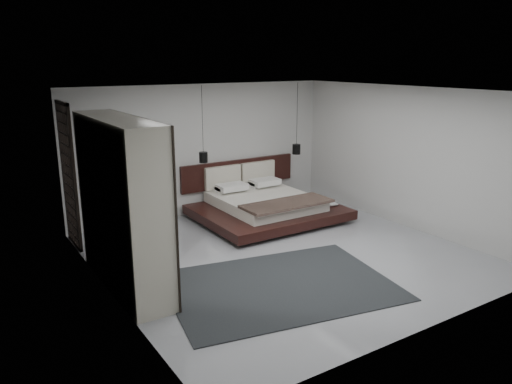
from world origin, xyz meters
TOP-DOWN VIEW (x-y plane):
  - floor at (0.00, 0.00)m, footprint 6.00×6.00m
  - ceiling at (0.00, 0.00)m, footprint 6.00×6.00m
  - wall_back at (0.00, 3.00)m, footprint 6.00×0.00m
  - wall_front at (0.00, -3.00)m, footprint 6.00×0.00m
  - wall_left at (-3.00, 0.00)m, footprint 0.00×6.00m
  - wall_right at (3.00, 0.00)m, footprint 0.00×6.00m
  - lattice_screen at (-2.95, 2.45)m, footprint 0.05×0.90m
  - bed at (0.85, 1.90)m, footprint 2.88×2.43m
  - book_lower at (2.03, 1.24)m, footprint 0.25×0.30m
  - book_upper at (2.01, 1.21)m, footprint 0.25×0.30m
  - pendant_left at (-0.33, 2.37)m, footprint 0.18×0.18m
  - pendant_right at (2.03, 2.37)m, footprint 0.19×0.19m
  - wardrobe at (-2.70, 0.31)m, footprint 0.60×2.56m
  - rug at (-0.79, -1.00)m, footprint 3.68×2.93m

SIDE VIEW (x-z plane):
  - floor at x=0.00m, z-range 0.00..0.00m
  - rug at x=-0.79m, z-range 0.00..0.01m
  - book_lower at x=2.03m, z-range 0.27..0.29m
  - bed at x=0.85m, z-range -0.25..0.84m
  - book_upper at x=2.01m, z-range 0.29..0.31m
  - wardrobe at x=-2.70m, z-range 0.00..2.51m
  - lattice_screen at x=-2.95m, z-range 0.00..2.60m
  - pendant_right at x=2.03m, z-range 0.52..2.12m
  - pendant_left at x=-0.33m, z-range 0.61..2.15m
  - wall_back at x=0.00m, z-range -1.60..4.40m
  - wall_front at x=0.00m, z-range -1.60..4.40m
  - wall_left at x=-3.00m, z-range -1.60..4.40m
  - wall_right at x=3.00m, z-range -1.60..4.40m
  - ceiling at x=0.00m, z-range 2.80..2.80m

